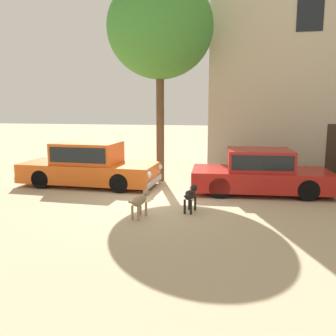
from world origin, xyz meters
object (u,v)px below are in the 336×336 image
(stray_dog_spotted, at_px, (140,201))
(stray_dog_tan, at_px, (191,195))
(parked_sedan_nearest, at_px, (89,164))
(acacia_tree_left, at_px, (160,28))
(parked_sedan_second, at_px, (260,172))

(stray_dog_spotted, relative_size, stray_dog_tan, 1.03)
(parked_sedan_nearest, distance_m, stray_dog_tan, 4.63)
(stray_dog_spotted, bearing_deg, parked_sedan_nearest, 52.43)
(parked_sedan_nearest, distance_m, acacia_tree_left, 5.35)
(stray_dog_spotted, height_order, acacia_tree_left, acacia_tree_left)
(parked_sedan_second, relative_size, acacia_tree_left, 0.63)
(stray_dog_spotted, height_order, stray_dog_tan, stray_dog_tan)
(parked_sedan_nearest, bearing_deg, stray_dog_tan, -30.84)
(parked_sedan_second, relative_size, stray_dog_tan, 4.47)
(parked_sedan_second, xyz_separation_m, stray_dog_spotted, (-3.06, -3.19, -0.26))
(stray_dog_tan, bearing_deg, parked_sedan_second, -28.47)
(stray_dog_tan, bearing_deg, parked_sedan_nearest, 66.34)
(parked_sedan_nearest, bearing_deg, stray_dog_spotted, -48.00)
(stray_dog_tan, distance_m, acacia_tree_left, 6.44)
(acacia_tree_left, bearing_deg, parked_sedan_nearest, -150.46)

